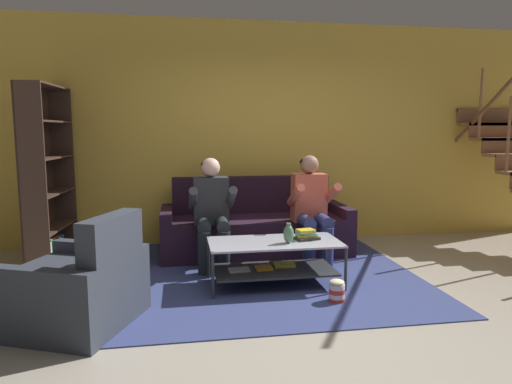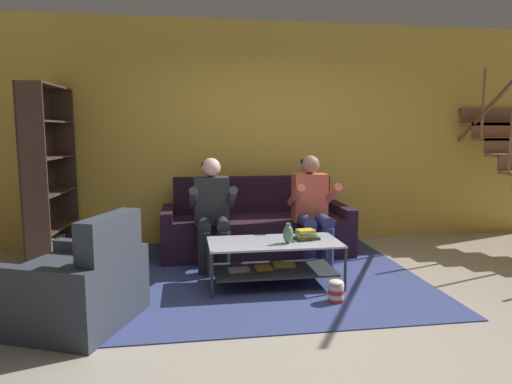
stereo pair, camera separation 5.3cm
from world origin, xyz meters
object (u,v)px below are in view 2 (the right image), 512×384
object	(u,v)px
couch	(256,228)
vase	(288,234)
person_seated_left	(212,208)
coffee_table	(274,256)
armchair	(77,288)
person_seated_right	(312,204)
bookshelf	(46,191)
popcorn_tub	(336,291)
book_stack	(306,235)

from	to	relation	value
couch	vase	world-z (taller)	couch
person_seated_left	coffee_table	xyz separation A→B (m)	(0.54, -0.70, -0.37)
couch	armchair	xyz separation A→B (m)	(-1.69, -1.86, -0.02)
couch	person_seated_right	xyz separation A→B (m)	(0.56, -0.51, 0.36)
person_seated_right	couch	bearing A→B (deg)	137.51
bookshelf	person_seated_left	bearing A→B (deg)	-14.65
person_seated_left	popcorn_tub	size ratio (longest dim) A/B	5.83
person_seated_left	person_seated_right	size ratio (longest dim) A/B	0.98
person_seated_left	book_stack	distance (m)	1.12
person_seated_left	armchair	distance (m)	1.79
popcorn_tub	person_seated_right	bearing A→B (deg)	84.08
couch	coffee_table	xyz separation A→B (m)	(-0.02, -1.22, -0.02)
person_seated_left	armchair	bearing A→B (deg)	-129.90
coffee_table	book_stack	xyz separation A→B (m)	(0.33, 0.02, 0.19)
person_seated_right	coffee_table	size ratio (longest dim) A/B	0.96
couch	coffee_table	world-z (taller)	couch
person_seated_right	vase	bearing A→B (deg)	-119.89
book_stack	popcorn_tub	xyz separation A→B (m)	(0.12, -0.56, -0.38)
book_stack	person_seated_left	bearing A→B (deg)	142.27
person_seated_right	person_seated_left	bearing A→B (deg)	-179.91
armchair	popcorn_tub	world-z (taller)	armchair
coffee_table	vase	xyz separation A→B (m)	(0.12, -0.09, 0.24)
person_seated_left	person_seated_right	world-z (taller)	person_seated_right
bookshelf	armchair	size ratio (longest dim) A/B	1.75
vase	popcorn_tub	size ratio (longest dim) A/B	0.94
armchair	popcorn_tub	distance (m)	2.13
coffee_table	armchair	bearing A→B (deg)	-158.82
vase	person_seated_right	bearing A→B (deg)	60.11
person_seated_left	coffee_table	distance (m)	0.96
armchair	person_seated_right	bearing A→B (deg)	30.95
person_seated_left	book_stack	bearing A→B (deg)	-37.73
couch	bookshelf	world-z (taller)	bookshelf
vase	book_stack	size ratio (longest dim) A/B	0.76
vase	book_stack	bearing A→B (deg)	29.84
couch	bookshelf	distance (m)	2.45
coffee_table	bookshelf	distance (m)	2.71
coffee_table	vase	distance (m)	0.28
person_seated_right	bookshelf	size ratio (longest dim) A/B	0.61
couch	book_stack	xyz separation A→B (m)	(0.31, -1.19, 0.18)
coffee_table	bookshelf	world-z (taller)	bookshelf
popcorn_tub	book_stack	bearing A→B (deg)	102.34
couch	armchair	distance (m)	2.51
couch	book_stack	distance (m)	1.24
vase	bookshelf	world-z (taller)	bookshelf
couch	book_stack	world-z (taller)	couch
bookshelf	popcorn_tub	xyz separation A→B (m)	(2.83, -1.71, -0.71)
person_seated_right	book_stack	size ratio (longest dim) A/B	4.76
vase	armchair	distance (m)	1.89
person_seated_left	bookshelf	size ratio (longest dim) A/B	0.60
popcorn_tub	bookshelf	bearing A→B (deg)	148.80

